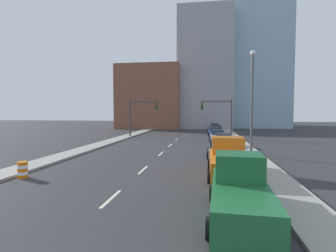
% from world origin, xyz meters
% --- Properties ---
extents(sidewalk_left, '(2.01, 88.36, 0.15)m').
position_xyz_m(sidewalk_left, '(-7.94, 44.18, 0.08)').
color(sidewalk_left, gray).
rests_on(sidewalk_left, ground).
extents(sidewalk_right, '(2.01, 88.36, 0.15)m').
position_xyz_m(sidewalk_right, '(7.94, 44.18, 0.08)').
color(sidewalk_right, gray).
rests_on(sidewalk_right, ground).
extents(lane_stripe_at_8m, '(0.16, 2.40, 0.01)m').
position_xyz_m(lane_stripe_at_8m, '(0.00, 8.28, 0.00)').
color(lane_stripe_at_8m, beige).
rests_on(lane_stripe_at_8m, ground).
extents(lane_stripe_at_14m, '(0.16, 2.40, 0.01)m').
position_xyz_m(lane_stripe_at_14m, '(0.00, 14.06, 0.00)').
color(lane_stripe_at_14m, beige).
rests_on(lane_stripe_at_14m, ground).
extents(lane_stripe_at_21m, '(0.16, 2.40, 0.01)m').
position_xyz_m(lane_stripe_at_21m, '(0.00, 20.75, 0.00)').
color(lane_stripe_at_21m, beige).
rests_on(lane_stripe_at_21m, ground).
extents(lane_stripe_at_27m, '(0.16, 2.40, 0.01)m').
position_xyz_m(lane_stripe_at_27m, '(0.00, 26.67, 0.00)').
color(lane_stripe_at_27m, beige).
rests_on(lane_stripe_at_27m, ground).
extents(lane_stripe_at_33m, '(0.16, 2.40, 0.01)m').
position_xyz_m(lane_stripe_at_33m, '(0.00, 32.65, 0.00)').
color(lane_stripe_at_33m, beige).
rests_on(lane_stripe_at_33m, ground).
extents(building_brick_left, '(14.00, 16.00, 14.11)m').
position_xyz_m(building_brick_left, '(-8.90, 59.38, 7.06)').
color(building_brick_left, brown).
rests_on(building_brick_left, ground).
extents(building_office_center, '(12.00, 20.00, 26.57)m').
position_xyz_m(building_office_center, '(3.50, 63.38, 13.28)').
color(building_office_center, '#99999E').
rests_on(building_office_center, ground).
extents(building_glass_right, '(13.00, 20.00, 36.67)m').
position_xyz_m(building_glass_right, '(16.00, 67.38, 18.33)').
color(building_glass_right, '#8CADC6').
rests_on(building_glass_right, ground).
extents(traffic_signal_left, '(4.42, 0.35, 5.67)m').
position_xyz_m(traffic_signal_left, '(-6.11, 35.55, 3.70)').
color(traffic_signal_left, '#38383D').
rests_on(traffic_signal_left, ground).
extents(traffic_signal_right, '(4.42, 0.35, 5.67)m').
position_xyz_m(traffic_signal_right, '(6.17, 35.55, 3.70)').
color(traffic_signal_right, '#38383D').
rests_on(traffic_signal_right, ground).
extents(traffic_barrel, '(0.56, 0.56, 0.95)m').
position_xyz_m(traffic_barrel, '(-6.40, 10.96, 0.47)').
color(traffic_barrel, orange).
rests_on(traffic_barrel, ground).
extents(street_lamp, '(0.44, 0.44, 9.02)m').
position_xyz_m(street_lamp, '(7.93, 20.62, 5.19)').
color(street_lamp, '#4C4C51').
rests_on(street_lamp, ground).
extents(pickup_truck_green, '(2.44, 5.53, 2.25)m').
position_xyz_m(pickup_truck_green, '(5.39, 7.00, 0.91)').
color(pickup_truck_green, '#1E6033').
rests_on(pickup_truck_green, ground).
extents(pickup_truck_orange, '(2.47, 5.52, 2.27)m').
position_xyz_m(pickup_truck_orange, '(5.45, 13.37, 0.92)').
color(pickup_truck_orange, orange).
rests_on(pickup_truck_orange, ground).
extents(sedan_gray, '(2.21, 4.32, 1.41)m').
position_xyz_m(sedan_gray, '(5.24, 19.94, 0.65)').
color(sedan_gray, slate).
rests_on(sedan_gray, ground).
extents(sedan_tan, '(2.09, 4.39, 1.44)m').
position_xyz_m(sedan_tan, '(5.85, 26.39, 0.66)').
color(sedan_tan, tan).
rests_on(sedan_tan, ground).
extents(sedan_white, '(2.08, 4.52, 1.45)m').
position_xyz_m(sedan_white, '(5.44, 32.25, 0.66)').
color(sedan_white, silver).
rests_on(sedan_white, ground).
extents(sedan_blue, '(2.20, 4.50, 1.40)m').
position_xyz_m(sedan_blue, '(5.29, 38.49, 0.64)').
color(sedan_blue, navy).
rests_on(sedan_blue, ground).
extents(sedan_teal, '(2.32, 4.86, 1.38)m').
position_xyz_m(sedan_teal, '(5.68, 44.05, 0.64)').
color(sedan_teal, '#196B75').
rests_on(sedan_teal, ground).
extents(sedan_navy, '(2.17, 4.83, 1.46)m').
position_xyz_m(sedan_navy, '(5.60, 50.70, 0.67)').
color(sedan_navy, '#141E47').
rests_on(sedan_navy, ground).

